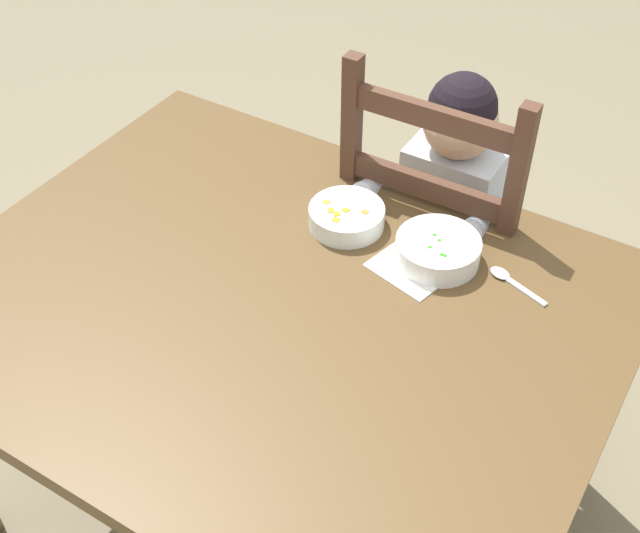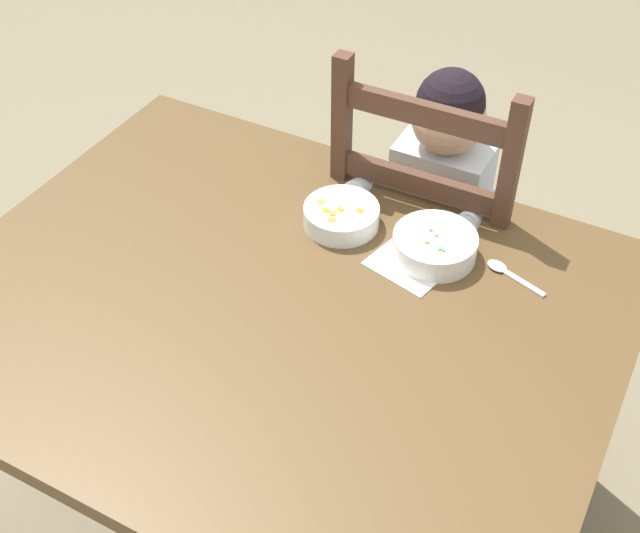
# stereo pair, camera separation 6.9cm
# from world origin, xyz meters

# --- Properties ---
(ground_plane) EXTENTS (8.00, 8.00, 0.00)m
(ground_plane) POSITION_xyz_m (0.00, 0.00, 0.00)
(ground_plane) COLOR #7A6E55
(dining_table) EXTENTS (1.30, 1.04, 0.72)m
(dining_table) POSITION_xyz_m (0.00, 0.00, 0.63)
(dining_table) COLOR brown
(dining_table) RESTS_ON ground
(dining_chair) EXTENTS (0.43, 0.43, 1.02)m
(dining_chair) POSITION_xyz_m (0.11, 0.56, 0.47)
(dining_chair) COLOR #4E3022
(dining_chair) RESTS_ON ground
(child_figure) EXTENTS (0.32, 0.31, 0.95)m
(child_figure) POSITION_xyz_m (0.11, 0.56, 0.63)
(child_figure) COLOR silver
(child_figure) RESTS_ON ground
(bowl_of_peas) EXTENTS (0.17, 0.17, 0.05)m
(bowl_of_peas) POSITION_xyz_m (0.22, 0.27, 0.75)
(bowl_of_peas) COLOR white
(bowl_of_peas) RESTS_ON dining_table
(bowl_of_carrots) EXTENTS (0.16, 0.16, 0.05)m
(bowl_of_carrots) POSITION_xyz_m (0.01, 0.27, 0.74)
(bowl_of_carrots) COLOR white
(bowl_of_carrots) RESTS_ON dining_table
(spoon) EXTENTS (0.14, 0.06, 0.01)m
(spoon) POSITION_xyz_m (0.37, 0.29, 0.72)
(spoon) COLOR silver
(spoon) RESTS_ON dining_table
(paper_napkin) EXTENTS (0.18, 0.17, 0.00)m
(paper_napkin) POSITION_xyz_m (0.19, 0.22, 0.72)
(paper_napkin) COLOR white
(paper_napkin) RESTS_ON dining_table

